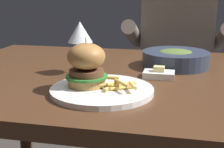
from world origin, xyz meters
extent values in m
cube|color=#472B19|center=(0.00, 0.00, 0.72)|extent=(1.38, 0.86, 0.04)
cylinder|color=#472B19|center=(-0.63, 0.37, 0.35)|extent=(0.06, 0.06, 0.70)
cylinder|color=white|center=(-0.08, -0.21, 0.75)|extent=(0.27, 0.27, 0.01)
cylinder|color=#B78447|center=(-0.13, -0.20, 0.77)|extent=(0.10, 0.10, 0.02)
cylinder|color=#2D7028|center=(-0.13, -0.20, 0.78)|extent=(0.11, 0.11, 0.01)
cylinder|color=brown|center=(-0.13, -0.20, 0.79)|extent=(0.09, 0.09, 0.02)
ellipsoid|color=#9C6A35|center=(-0.13, -0.20, 0.83)|extent=(0.10, 0.10, 0.07)
cylinder|color=#CCB78C|center=(-0.13, -0.20, 0.86)|extent=(0.00, 0.00, 0.05)
cylinder|color=#E0B251|center=(-0.03, -0.21, 0.76)|extent=(0.06, 0.04, 0.01)
cylinder|color=#E0B251|center=(-0.06, -0.22, 0.76)|extent=(0.01, 0.06, 0.01)
cylinder|color=#E0B251|center=(-0.06, -0.21, 0.76)|extent=(0.07, 0.02, 0.01)
cylinder|color=#EABC5B|center=(-0.02, -0.19, 0.76)|extent=(0.05, 0.04, 0.01)
cylinder|color=#E0B251|center=(-0.05, -0.20, 0.77)|extent=(0.03, 0.04, 0.01)
cylinder|color=#EABC5B|center=(0.00, -0.22, 0.77)|extent=(0.03, 0.05, 0.01)
cylinder|color=#EABC5B|center=(-0.03, -0.22, 0.77)|extent=(0.05, 0.06, 0.01)
cylinder|color=gold|center=(-0.07, -0.18, 0.77)|extent=(0.05, 0.01, 0.01)
cylinder|color=silver|center=(-0.20, -0.03, 0.74)|extent=(0.08, 0.08, 0.00)
cylinder|color=silver|center=(-0.20, -0.03, 0.79)|extent=(0.01, 0.01, 0.10)
cone|color=silver|center=(-0.20, -0.03, 0.87)|extent=(0.08, 0.08, 0.07)
cube|color=white|center=(0.05, -0.03, 0.75)|extent=(0.09, 0.06, 0.02)
cube|color=#F4E58C|center=(0.05, -0.03, 0.77)|extent=(0.03, 0.03, 0.02)
cylinder|color=#2D384C|center=(0.10, 0.13, 0.77)|extent=(0.23, 0.23, 0.05)
ellipsoid|color=#4C662D|center=(0.10, 0.13, 0.79)|extent=(0.13, 0.13, 0.02)
cube|color=#282833|center=(0.09, 0.71, 0.23)|extent=(0.30, 0.22, 0.46)
cube|color=#72665B|center=(0.09, 0.71, 0.72)|extent=(0.36, 0.20, 0.52)
cylinder|color=#72665B|center=(-0.13, 0.63, 0.78)|extent=(0.07, 0.34, 0.18)
cylinder|color=#72665B|center=(0.31, 0.63, 0.78)|extent=(0.07, 0.34, 0.18)
camera|label=1|loc=(0.11, -0.96, 1.00)|focal=50.00mm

